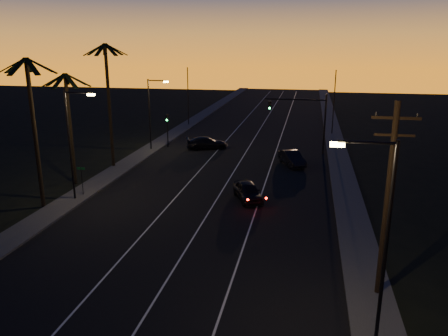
% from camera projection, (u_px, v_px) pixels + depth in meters
% --- Properties ---
extents(road, '(20.00, 170.00, 0.01)m').
position_uv_depth(road, '(228.00, 173.00, 43.55)').
color(road, black).
rests_on(road, ground).
extents(sidewalk_left, '(2.40, 170.00, 0.16)m').
position_uv_depth(sidewalk_left, '(123.00, 167.00, 45.60)').
color(sidewalk_left, '#353533').
rests_on(sidewalk_left, ground).
extents(sidewalk_right, '(2.40, 170.00, 0.16)m').
position_uv_depth(sidewalk_right, '(343.00, 179.00, 41.46)').
color(sidewalk_right, '#353533').
rests_on(sidewalk_right, ground).
extents(lane_stripe_left, '(0.12, 160.00, 0.01)m').
position_uv_depth(lane_stripe_left, '(199.00, 172.00, 44.10)').
color(lane_stripe_left, silver).
rests_on(lane_stripe_left, road).
extents(lane_stripe_mid, '(0.12, 160.00, 0.01)m').
position_uv_depth(lane_stripe_mid, '(233.00, 173.00, 43.46)').
color(lane_stripe_mid, silver).
rests_on(lane_stripe_mid, road).
extents(lane_stripe_right, '(0.12, 160.00, 0.01)m').
position_uv_depth(lane_stripe_right, '(268.00, 175.00, 42.81)').
color(lane_stripe_right, silver).
rests_on(lane_stripe_right, road).
extents(palm_near, '(4.25, 4.16, 11.53)m').
position_uv_depth(palm_near, '(33.00, 119.00, 32.62)').
color(palm_near, black).
rests_on(palm_near, ground).
extents(palm_mid, '(4.25, 4.16, 10.03)m').
position_uv_depth(palm_mid, '(69.00, 117.00, 38.62)').
color(palm_mid, black).
rests_on(palm_mid, ground).
extents(palm_far, '(4.25, 4.16, 12.53)m').
position_uv_depth(palm_far, '(108.00, 94.00, 43.72)').
color(palm_far, black).
rests_on(palm_far, ground).
extents(streetlight_left_near, '(2.55, 0.26, 9.00)m').
position_uv_depth(streetlight_left_near, '(72.00, 137.00, 34.64)').
color(streetlight_left_near, black).
rests_on(streetlight_left_near, ground).
extents(streetlight_left_far, '(2.55, 0.26, 8.50)m').
position_uv_depth(streetlight_left_far, '(152.00, 109.00, 51.69)').
color(streetlight_left_far, black).
rests_on(streetlight_left_far, ground).
extents(streetlight_right_near, '(2.55, 0.26, 9.00)m').
position_uv_depth(streetlight_right_near, '(380.00, 229.00, 17.47)').
color(streetlight_right_near, black).
rests_on(streetlight_right_near, ground).
extents(street_sign, '(0.70, 0.06, 2.60)m').
position_uv_depth(street_sign, '(82.00, 178.00, 36.60)').
color(street_sign, black).
rests_on(street_sign, ground).
extents(utility_pole, '(2.20, 0.28, 10.00)m').
position_uv_depth(utility_pole, '(388.00, 198.00, 21.08)').
color(utility_pole, black).
rests_on(utility_pole, ground).
extents(signal_mast, '(7.10, 0.41, 7.00)m').
position_uv_depth(signal_mast, '(304.00, 113.00, 50.35)').
color(signal_mast, black).
rests_on(signal_mast, ground).
extents(signal_post, '(0.28, 0.37, 4.20)m').
position_uv_depth(signal_post, '(167.00, 124.00, 53.94)').
color(signal_post, black).
rests_on(signal_post, ground).
extents(far_pole_left, '(0.14, 0.14, 9.00)m').
position_uv_depth(far_pole_left, '(188.00, 97.00, 67.94)').
color(far_pole_left, black).
rests_on(far_pole_left, ground).
extents(far_pole_right, '(0.14, 0.14, 9.00)m').
position_uv_depth(far_pole_right, '(334.00, 103.00, 61.04)').
color(far_pole_right, black).
rests_on(far_pole_right, ground).
extents(lead_car, '(3.49, 5.08, 1.48)m').
position_uv_depth(lead_car, '(248.00, 191.00, 36.00)').
color(lead_car, black).
rests_on(lead_car, road).
extents(right_car, '(3.29, 4.80, 1.50)m').
position_uv_depth(right_car, '(292.00, 158.00, 46.31)').
color(right_car, black).
rests_on(right_car, road).
extents(cross_car, '(5.40, 3.73, 1.45)m').
position_uv_depth(cross_car, '(207.00, 143.00, 53.58)').
color(cross_car, black).
rests_on(cross_car, road).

